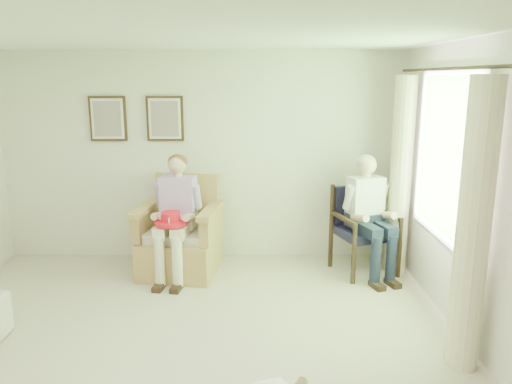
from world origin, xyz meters
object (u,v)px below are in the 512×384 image
Objects in this scene: wood_armchair at (363,225)px; person_dark at (368,207)px; person_wicker at (177,208)px; red_hat at (171,220)px; wicker_armchair at (180,242)px.

person_dark reaches higher than wood_armchair.
wood_armchair is 2.21m from person_wicker.
person_dark is at bearing 10.09° from person_wicker.
person_dark is 3.84× the size of red_hat.
person_wicker is at bearing 167.06° from wood_armchair.
wicker_armchair is 0.52m from red_hat.
wicker_armchair is 3.16× the size of red_hat.
wood_armchair is 0.31m from person_dark.
wicker_armchair is 2.19m from wood_armchair.
red_hat is (-0.04, -0.35, 0.38)m from wicker_armchair.
person_wicker is 0.22m from red_hat.
wood_armchair is 2.27m from red_hat.
wicker_armchair is at bearing 163.16° from wood_armchair.
wicker_armchair is 2.23m from person_dark.
person_dark is at bearing -108.65° from wood_armchair.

